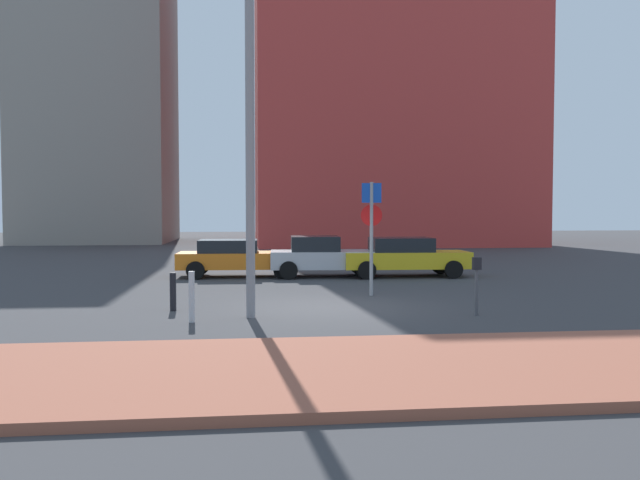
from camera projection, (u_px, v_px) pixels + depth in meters
name	position (u px, v px, depth m)	size (l,w,h in m)	color
ground_plane	(324.00, 307.00, 15.68)	(120.00, 120.00, 0.00)	#38383A
sidewalk_brick	(376.00, 369.00, 9.23)	(40.00, 4.23, 0.14)	#93513D
parked_car_orange	(237.00, 257.00, 22.99)	(4.48, 2.07, 1.35)	orange
parked_car_silver	(323.00, 256.00, 22.99)	(4.01, 2.12, 1.47)	#B7BABF
parked_car_yellow	(404.00, 256.00, 23.08)	(4.58, 2.03, 1.42)	gold
parking_sign_post	(371.00, 224.00, 17.79)	(0.60, 0.13, 3.19)	gray
parking_meter	(477.00, 278.00, 14.36)	(0.18, 0.14, 1.33)	#4C4C51
street_lamp	(250.00, 103.00, 13.94)	(0.70, 0.36, 8.23)	gray
traffic_bollard_near	(173.00, 292.00, 15.09)	(0.15, 0.15, 0.91)	black
traffic_bollard_mid	(192.00, 297.00, 13.50)	(0.13, 0.13, 1.09)	#B7B7BC
building_colorful_midrise	(382.00, 84.00, 48.44)	(19.25, 16.70, 24.24)	#BF3833
building_under_construction	(100.00, 85.00, 49.58)	(10.75, 11.63, 24.55)	gray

